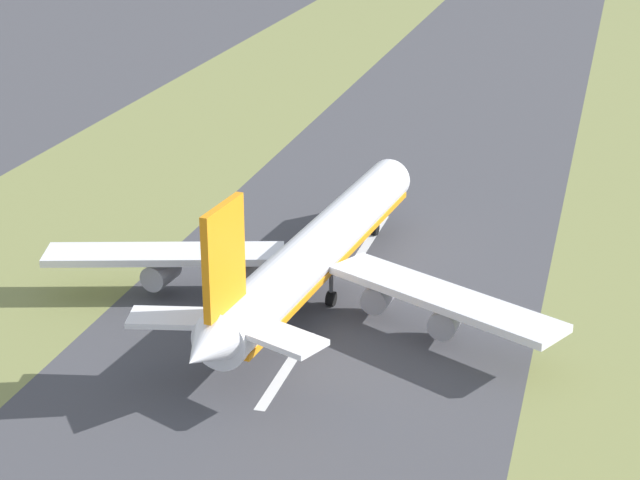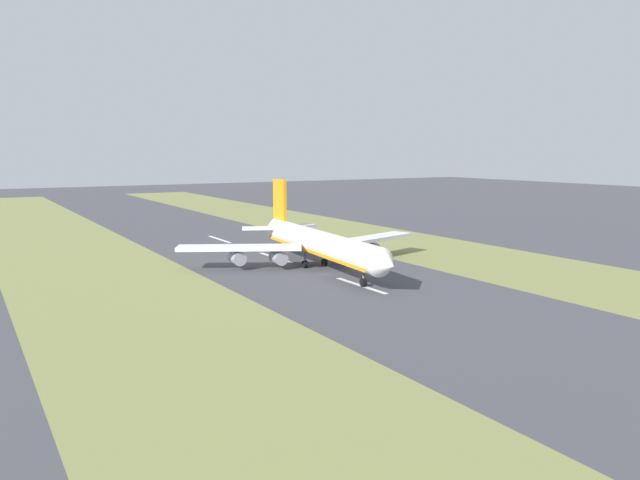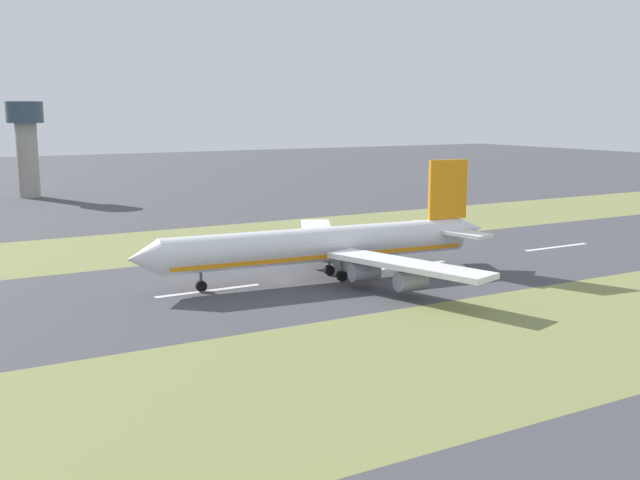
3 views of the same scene
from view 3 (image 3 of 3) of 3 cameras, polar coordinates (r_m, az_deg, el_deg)
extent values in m
plane|color=#424247|center=(129.77, -2.67, -3.15)|extent=(800.00, 800.00, 0.00)
cube|color=olive|center=(93.41, 10.16, -8.50)|extent=(40.00, 600.00, 0.01)
cube|color=olive|center=(170.30, -9.59, -0.15)|extent=(40.00, 600.00, 0.01)
cube|color=silver|center=(169.56, 17.57, -0.51)|extent=(1.20, 18.00, 0.01)
cube|color=silver|center=(143.12, 6.60, -1.97)|extent=(1.20, 18.00, 0.01)
cube|color=silver|center=(124.17, -8.49, -3.84)|extent=(1.20, 18.00, 0.01)
cylinder|color=white|center=(129.66, 0.00, -0.35)|extent=(11.37, 56.32, 6.00)
cone|color=white|center=(120.62, -13.34, -1.39)|extent=(6.33, 5.54, 5.88)
cone|color=white|center=(144.85, 11.26, 0.86)|extent=(5.65, 6.46, 5.10)
cube|color=orange|center=(129.96, 0.00, -1.06)|extent=(10.86, 54.06, 0.70)
cube|color=white|center=(117.88, 6.71, -1.90)|extent=(29.51, 13.97, 0.90)
cube|color=white|center=(148.46, -0.23, 0.60)|extent=(28.49, 18.73, 0.90)
cylinder|color=#93939E|center=(124.09, 3.39, -2.41)|extent=(3.65, 5.09, 3.20)
cylinder|color=#93939E|center=(118.12, 6.93, -3.09)|extent=(3.65, 5.09, 3.20)
cylinder|color=#93939E|center=(139.96, -0.02, -0.98)|extent=(3.65, 5.09, 3.20)
cylinder|color=#93939E|center=(149.44, -0.21, -0.29)|extent=(3.65, 5.09, 3.20)
cube|color=orange|center=(141.04, 9.70, 3.83)|extent=(1.57, 8.04, 11.00)
cube|color=white|center=(137.53, 10.88, 0.48)|extent=(10.71, 6.45, 0.60)
cube|color=white|center=(146.54, 8.42, 1.13)|extent=(10.93, 8.03, 0.60)
cylinder|color=#59595E|center=(123.37, -9.06, -2.75)|extent=(0.50, 0.50, 3.20)
cylinder|color=black|center=(123.73, -9.04, -3.48)|extent=(1.07, 1.88, 1.80)
cylinder|color=#59595E|center=(129.31, 1.69, -2.05)|extent=(0.50, 0.50, 3.20)
cylinder|color=black|center=(129.65, 1.68, -2.74)|extent=(1.07, 1.88, 1.80)
cylinder|color=#59595E|center=(133.90, 0.71, -1.63)|extent=(0.50, 0.50, 3.20)
cylinder|color=black|center=(134.23, 0.71, -2.30)|extent=(1.07, 1.88, 1.80)
cylinder|color=#A39E93|center=(272.52, -21.37, 5.68)|extent=(7.00, 7.00, 25.03)
cylinder|color=#334756|center=(272.01, -21.59, 9.05)|extent=(12.00, 12.00, 7.06)
camera|label=1|loc=(231.14, 22.34, 15.44)|focal=60.00mm
camera|label=2|loc=(194.42, -48.68, 6.09)|focal=35.00mm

